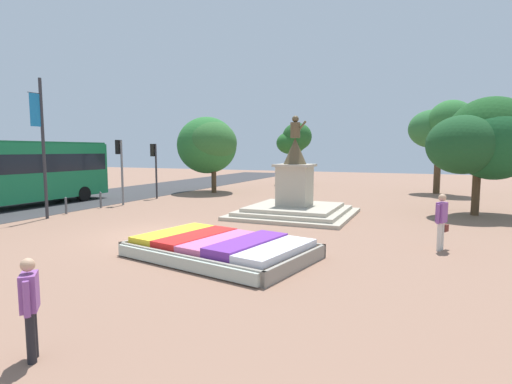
# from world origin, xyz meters

# --- Properties ---
(ground_plane) EXTENTS (90.13, 90.13, 0.00)m
(ground_plane) POSITION_xyz_m (0.00, 0.00, 0.00)
(ground_plane) COLOR #8C6651
(flower_planter) EXTENTS (5.77, 4.31, 0.61)m
(flower_planter) POSITION_xyz_m (3.38, -1.72, 0.26)
(flower_planter) COLOR #38281C
(flower_planter) RESTS_ON ground_plane
(statue_monument) EXTENTS (5.38, 5.38, 4.73)m
(statue_monument) POSITION_xyz_m (3.13, 6.22, 0.83)
(statue_monument) COLOR #B0A692
(statue_monument) RESTS_ON ground_plane
(traffic_light_mid_block) EXTENTS (0.41, 0.29, 3.69)m
(traffic_light_mid_block) POSITION_xyz_m (-7.10, 5.92, 2.59)
(traffic_light_mid_block) COLOR slate
(traffic_light_mid_block) RESTS_ON ground_plane
(traffic_light_far_corner) EXTENTS (0.42, 0.30, 3.52)m
(traffic_light_far_corner) POSITION_xyz_m (-7.24, 9.19, 2.47)
(traffic_light_far_corner) COLOR #2D2D33
(traffic_light_far_corner) RESTS_ON ground_plane
(banner_pole) EXTENTS (0.14, 0.72, 6.31)m
(banner_pole) POSITION_xyz_m (-7.07, 0.96, 3.35)
(banner_pole) COLOR #2D2D33
(banner_pole) RESTS_ON ground_plane
(city_bus) EXTENTS (2.61, 11.07, 3.60)m
(city_bus) POSITION_xyz_m (-11.60, 2.78, 2.06)
(city_bus) COLOR #197A47
(city_bus) RESTS_ON ground_plane
(pedestrian_with_handbag) EXTENTS (0.42, 0.69, 1.78)m
(pedestrian_with_handbag) POSITION_xyz_m (9.35, 1.64, 1.01)
(pedestrian_with_handbag) COLOR beige
(pedestrian_with_handbag) RESTS_ON ground_plane
(pedestrian_near_planter) EXTENTS (0.42, 0.44, 1.56)m
(pedestrian_near_planter) POSITION_xyz_m (3.55, -7.96, 0.89)
(pedestrian_near_planter) COLOR black
(pedestrian_near_planter) RESTS_ON ground_plane
(kerb_bollard_mid_b) EXTENTS (0.12, 0.12, 0.83)m
(kerb_bollard_mid_b) POSITION_xyz_m (-7.36, 2.31, 0.44)
(kerb_bollard_mid_b) COLOR #4C5156
(kerb_bollard_mid_b) RESTS_ON ground_plane
(kerb_bollard_north) EXTENTS (0.12, 0.12, 0.88)m
(kerb_bollard_north) POSITION_xyz_m (-7.34, 4.56, 0.46)
(kerb_bollard_north) COLOR #4C5156
(kerb_bollard_north) RESTS_ON ground_plane
(park_tree_far_left) EXTENTS (4.44, 4.68, 5.55)m
(park_tree_far_left) POSITION_xyz_m (-5.99, 13.86, 3.53)
(park_tree_far_left) COLOR #4C3823
(park_tree_far_left) RESTS_ON ground_plane
(park_tree_behind_statue) EXTENTS (4.84, 4.48, 5.66)m
(park_tree_behind_statue) POSITION_xyz_m (11.36, 9.81, 3.58)
(park_tree_behind_statue) COLOR #4C3823
(park_tree_behind_statue) RESTS_ON ground_plane
(park_tree_far_right) EXTENTS (3.24, 2.85, 5.53)m
(park_tree_far_right) POSITION_xyz_m (-2.15, 22.59, 4.01)
(park_tree_far_right) COLOR brown
(park_tree_far_right) RESTS_ON ground_plane
(park_tree_street_side) EXTENTS (4.33, 3.81, 6.54)m
(park_tree_street_side) POSITION_xyz_m (9.71, 19.32, 4.82)
(park_tree_street_side) COLOR #4C3823
(park_tree_street_side) RESTS_ON ground_plane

